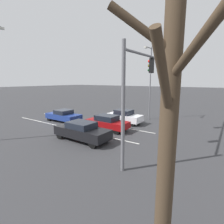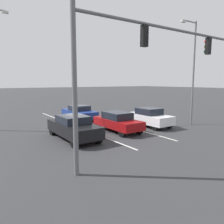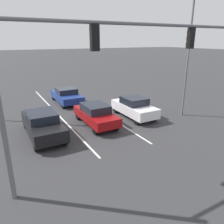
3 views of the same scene
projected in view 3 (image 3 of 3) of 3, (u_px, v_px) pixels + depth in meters
name	position (u px, v px, depth m)	size (l,w,h in m)	color
ground_plane	(66.00, 102.00, 20.94)	(240.00, 240.00, 0.00)	#333335
lane_stripe_left_divider	(92.00, 106.00, 19.62)	(0.12, 17.01, 0.01)	silver
lane_stripe_center_divider	(56.00, 112.00, 18.10)	(0.12, 17.01, 0.01)	silver
car_black_rightlane_front	(43.00, 124.00, 13.43)	(1.86, 4.79, 1.53)	black
car_white_leftlane_front	(134.00, 107.00, 16.78)	(1.79, 4.10, 1.54)	silver
car_maroon_midlane_front	(96.00, 114.00, 15.24)	(1.74, 4.28, 1.47)	maroon
car_navy_midlane_second	(67.00, 95.00, 20.56)	(1.95, 4.37, 1.39)	navy
traffic_signal_gantry	(96.00, 59.00, 8.38)	(11.76, 0.37, 6.78)	slate
street_lamp_left_shoulder	(187.00, 51.00, 15.75)	(1.92, 0.24, 8.64)	slate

